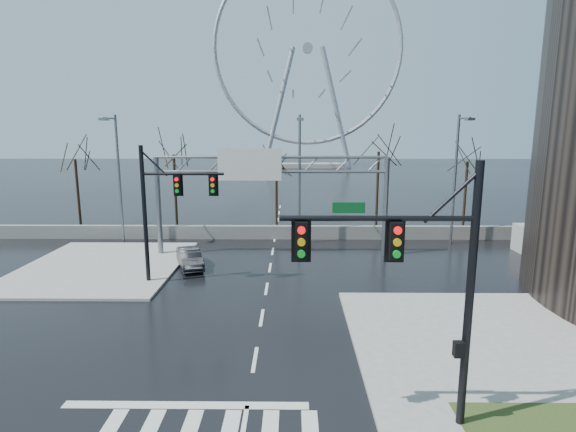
{
  "coord_description": "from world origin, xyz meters",
  "views": [
    {
      "loc": [
        1.45,
        -16.15,
        8.76
      ],
      "look_at": [
        1.21,
        9.01,
        4.0
      ],
      "focal_mm": 28.0,
      "sensor_mm": 36.0,
      "label": 1
    }
  ],
  "objects_px": {
    "sign_gantry": "(266,183)",
    "car": "(190,258)",
    "signal_mast_far": "(164,202)",
    "signal_mast_near": "(424,272)",
    "ferris_wheel": "(308,56)"
  },
  "relations": [
    {
      "from": "sign_gantry",
      "to": "ferris_wheel",
      "type": "relative_size",
      "value": 0.32
    },
    {
      "from": "signal_mast_near",
      "to": "car",
      "type": "height_order",
      "value": "signal_mast_near"
    },
    {
      "from": "signal_mast_near",
      "to": "ferris_wheel",
      "type": "distance_m",
      "value": 101.29
    },
    {
      "from": "signal_mast_near",
      "to": "signal_mast_far",
      "type": "xyz_separation_m",
      "value": [
        -11.01,
        13.0,
        -0.04
      ]
    },
    {
      "from": "signal_mast_far",
      "to": "signal_mast_near",
      "type": "bearing_deg",
      "value": -49.74
    },
    {
      "from": "signal_mast_near",
      "to": "car",
      "type": "bearing_deg",
      "value": 122.89
    },
    {
      "from": "signal_mast_near",
      "to": "ferris_wheel",
      "type": "xyz_separation_m",
      "value": [
        -0.14,
        99.04,
        21.26
      ]
    },
    {
      "from": "signal_mast_far",
      "to": "car",
      "type": "height_order",
      "value": "signal_mast_far"
    },
    {
      "from": "signal_mast_near",
      "to": "car",
      "type": "relative_size",
      "value": 2.07
    },
    {
      "from": "ferris_wheel",
      "to": "car",
      "type": "distance_m",
      "value": 87.43
    },
    {
      "from": "sign_gantry",
      "to": "car",
      "type": "height_order",
      "value": "sign_gantry"
    },
    {
      "from": "sign_gantry",
      "to": "ferris_wheel",
      "type": "distance_m",
      "value": 82.91
    },
    {
      "from": "signal_mast_near",
      "to": "ferris_wheel",
      "type": "bearing_deg",
      "value": 90.08
    },
    {
      "from": "signal_mast_far",
      "to": "ferris_wheel",
      "type": "xyz_separation_m",
      "value": [
        10.87,
        86.04,
        21.3
      ]
    },
    {
      "from": "signal_mast_far",
      "to": "car",
      "type": "xyz_separation_m",
      "value": [
        0.64,
        3.04,
        -4.2
      ]
    }
  ]
}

